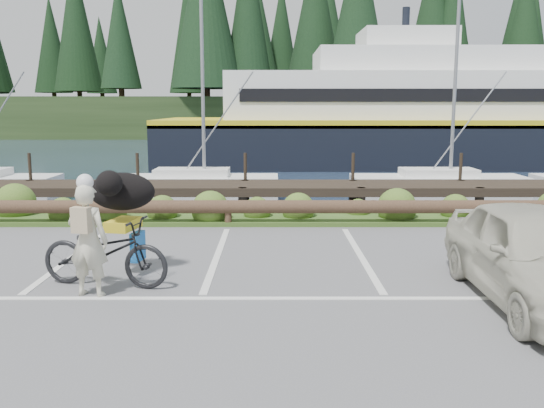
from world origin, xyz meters
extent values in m
plane|color=#565658|center=(0.00, 0.00, 0.00)|extent=(72.00, 72.00, 0.00)
plane|color=#1B2A42|center=(0.00, 48.00, -1.20)|extent=(160.00, 160.00, 0.00)
cube|color=#3D5B21|center=(0.00, 5.30, 0.05)|extent=(34.00, 1.60, 0.10)
imported|color=black|center=(-1.51, 0.20, 0.52)|extent=(2.09, 1.08, 1.05)
imported|color=beige|center=(-1.60, -0.26, 0.81)|extent=(0.65, 0.50, 1.62)
ellipsoid|color=black|center=(-1.38, 0.82, 1.35)|extent=(0.71, 1.13, 0.60)
imported|color=beige|center=(4.60, -0.55, 0.68)|extent=(1.65, 4.03, 1.37)
camera|label=1|loc=(0.99, -8.16, 2.65)|focal=38.00mm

